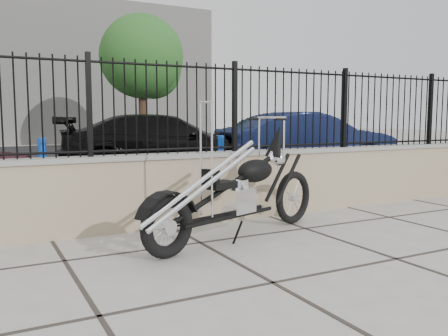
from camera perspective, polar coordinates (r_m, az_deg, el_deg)
ground_plane at (r=4.26m, az=5.91°, el=-13.60°), size 90.00×90.00×0.00m
parking_lot at (r=16.05m, az=-19.61°, el=0.61°), size 30.00×30.00×0.00m
retaining_wall at (r=6.32m, az=-6.70°, el=-2.62°), size 14.00×0.36×0.96m
iron_fence at (r=6.25m, az=-6.83°, el=7.22°), size 14.00×0.08×1.20m
background_building at (r=30.03m, az=-23.77°, el=10.48°), size 22.00×6.00×8.00m
chopper_motorcycle at (r=5.51m, az=1.45°, el=-0.29°), size 2.74×1.33×1.64m
car_black at (r=12.12m, az=-6.99°, el=2.85°), size 5.61×3.50×1.52m
car_blue at (r=12.96m, az=9.95°, el=3.14°), size 4.99×2.41×1.58m
bollard_a at (r=8.38m, az=-20.94°, el=-0.36°), size 0.15×0.15×1.10m
bollard_b at (r=9.59m, az=-0.36°, el=0.74°), size 0.17×0.17×1.08m
bollard_c at (r=11.53m, az=13.98°, el=1.38°), size 0.16×0.16×1.05m
tree_right at (r=20.65m, az=-9.89°, el=13.52°), size 3.50×3.50×5.90m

